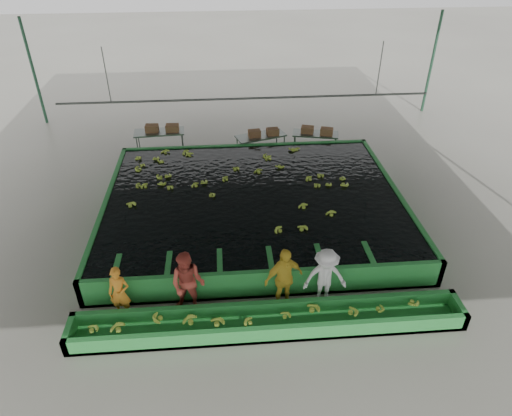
{
  "coord_description": "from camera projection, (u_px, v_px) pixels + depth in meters",
  "views": [
    {
      "loc": [
        -1.0,
        -11.6,
        8.98
      ],
      "look_at": [
        0.0,
        0.5,
        1.0
      ],
      "focal_mm": 32.0,
      "sensor_mm": 36.0,
      "label": 1
    }
  ],
  "objects": [
    {
      "name": "ground",
      "position": [
        257.0,
        242.0,
        14.66
      ],
      "size": [
        80.0,
        80.0,
        0.0
      ],
      "primitive_type": "plane",
      "color": "gray",
      "rests_on": "ground"
    },
    {
      "name": "shed_roof",
      "position": [
        258.0,
        91.0,
        11.92
      ],
      "size": [
        20.0,
        22.0,
        0.04
      ],
      "primitive_type": "cube",
      "color": "gray",
      "rests_on": "shed_posts"
    },
    {
      "name": "shed_posts",
      "position": [
        257.0,
        174.0,
        13.29
      ],
      "size": [
        20.0,
        22.0,
        5.0
      ],
      "primitive_type": null,
      "color": "#29573D",
      "rests_on": "ground"
    },
    {
      "name": "flotation_tank",
      "position": [
        254.0,
        205.0,
        15.66
      ],
      "size": [
        10.0,
        8.0,
        0.9
      ],
      "primitive_type": null,
      "color": "#268335",
      "rests_on": "ground"
    },
    {
      "name": "tank_water",
      "position": [
        254.0,
        196.0,
        15.44
      ],
      "size": [
        9.7,
        7.7,
        0.0
      ],
      "primitive_type": "cube",
      "color": "black",
      "rests_on": "flotation_tank"
    },
    {
      "name": "sorting_trough",
      "position": [
        269.0,
        321.0,
        11.53
      ],
      "size": [
        10.0,
        1.0,
        0.5
      ],
      "primitive_type": null,
      "color": "#268335",
      "rests_on": "ground"
    },
    {
      "name": "cableway_rail",
      "position": [
        246.0,
        98.0,
        17.18
      ],
      "size": [
        0.08,
        0.08,
        14.0
      ],
      "primitive_type": "cylinder",
      "color": "#59605B",
      "rests_on": "shed_roof"
    },
    {
      "name": "rail_hanger_left",
      "position": [
        106.0,
        75.0,
        16.28
      ],
      "size": [
        0.04,
        0.04,
        2.0
      ],
      "primitive_type": "cylinder",
      "color": "#59605B",
      "rests_on": "shed_roof"
    },
    {
      "name": "rail_hanger_right",
      "position": [
        380.0,
        69.0,
        16.97
      ],
      "size": [
        0.04,
        0.04,
        2.0
      ],
      "primitive_type": "cylinder",
      "color": "#59605B",
      "rests_on": "shed_roof"
    },
    {
      "name": "worker_a",
      "position": [
        119.0,
        293.0,
        11.65
      ],
      "size": [
        0.61,
        0.45,
        1.55
      ],
      "primitive_type": "imported",
      "rotation": [
        0.0,
        0.0,
        -0.14
      ],
      "color": "orange",
      "rests_on": "ground"
    },
    {
      "name": "worker_b",
      "position": [
        188.0,
        284.0,
        11.67
      ],
      "size": [
        1.06,
        0.91,
        1.89
      ],
      "primitive_type": "imported",
      "rotation": [
        0.0,
        0.0,
        -0.23
      ],
      "color": "#AF4134",
      "rests_on": "ground"
    },
    {
      "name": "worker_c",
      "position": [
        284.0,
        279.0,
        11.85
      ],
      "size": [
        1.19,
        0.82,
        1.88
      ],
      "primitive_type": "imported",
      "rotation": [
        0.0,
        0.0,
        0.36
      ],
      "color": "gold",
      "rests_on": "ground"
    },
    {
      "name": "worker_d",
      "position": [
        325.0,
        278.0,
        11.95
      ],
      "size": [
        1.16,
        0.69,
        1.77
      ],
      "primitive_type": "imported",
      "rotation": [
        0.0,
        0.0,
        -0.03
      ],
      "color": "silver",
      "rests_on": "ground"
    },
    {
      "name": "packing_table_left",
      "position": [
        160.0,
        142.0,
        19.88
      ],
      "size": [
        2.17,
        0.98,
        0.97
      ],
      "primitive_type": null,
      "rotation": [
        0.0,
        0.0,
        0.06
      ],
      "color": "#59605B",
      "rests_on": "ground"
    },
    {
      "name": "packing_table_mid",
      "position": [
        261.0,
        145.0,
        19.58
      ],
      "size": [
        2.25,
        1.45,
        0.95
      ],
      "primitive_type": null,
      "rotation": [
        0.0,
        0.0,
        0.32
      ],
      "color": "#59605B",
      "rests_on": "ground"
    },
    {
      "name": "packing_table_right",
      "position": [
        315.0,
        143.0,
        19.9
      ],
      "size": [
        2.07,
        1.19,
        0.89
      ],
      "primitive_type": null,
      "rotation": [
        0.0,
        0.0,
        -0.22
      ],
      "color": "#59605B",
      "rests_on": "ground"
    },
    {
      "name": "box_stack_left",
      "position": [
        162.0,
        131.0,
        19.61
      ],
      "size": [
        1.43,
        0.45,
        0.3
      ],
      "primitive_type": null,
      "rotation": [
        0.0,
        0.0,
        -0.04
      ],
      "color": "brown",
      "rests_on": "packing_table_left"
    },
    {
      "name": "box_stack_mid",
      "position": [
        264.0,
        136.0,
        19.29
      ],
      "size": [
        1.33,
        0.55,
        0.28
      ],
      "primitive_type": null,
      "rotation": [
        0.0,
        0.0,
        0.15
      ],
      "color": "brown",
      "rests_on": "packing_table_mid"
    },
    {
      "name": "box_stack_right",
      "position": [
        317.0,
        134.0,
        19.61
      ],
      "size": [
        1.39,
        0.78,
        0.29
      ],
      "primitive_type": null,
      "rotation": [
        0.0,
        0.0,
        -0.32
      ],
      "color": "brown",
      "rests_on": "packing_table_right"
    },
    {
      "name": "floating_bananas",
      "position": [
        252.0,
        184.0,
        16.11
      ],
      "size": [
        8.18,
        5.57,
        0.11
      ],
      "primitive_type": null,
      "color": "#A3C539",
      "rests_on": "tank_water"
    },
    {
      "name": "trough_bananas",
      "position": [
        269.0,
        317.0,
        11.44
      ],
      "size": [
        9.57,
        0.64,
        0.13
      ],
      "primitive_type": null,
      "color": "#A3C539",
      "rests_on": "sorting_trough"
    }
  ]
}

